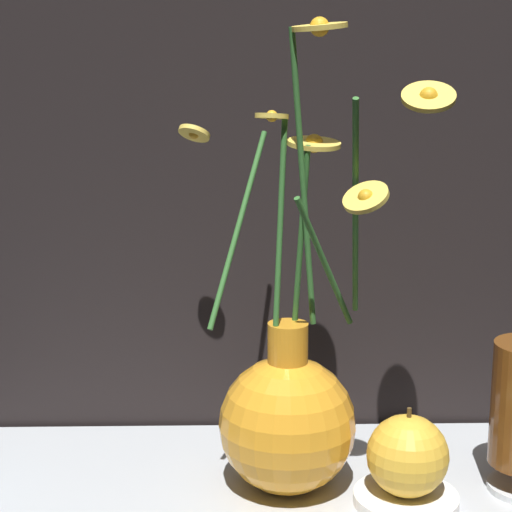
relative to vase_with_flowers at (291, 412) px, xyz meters
name	(u,v)px	position (x,y,z in m)	size (l,w,h in m)	color
ground_plane	(242,500)	(-0.04, 0.00, -0.09)	(6.00, 6.00, 0.00)	black
shelf	(242,494)	(-0.04, 0.00, -0.08)	(0.72, 0.29, 0.01)	#B2B7BC
vase_with_flowers	(291,412)	(0.00, 0.00, 0.00)	(0.24, 0.14, 0.41)	orange
saucer_plate	(408,499)	(0.10, -0.03, -0.07)	(0.09, 0.09, 0.01)	white
orange_fruit	(410,456)	(0.10, -0.03, -0.03)	(0.07, 0.07, 0.08)	gold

